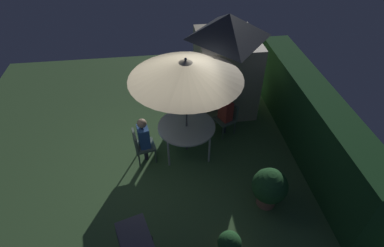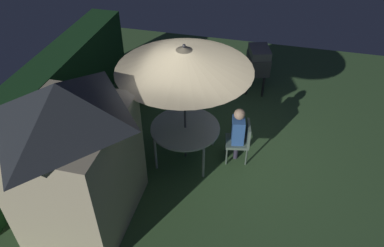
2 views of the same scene
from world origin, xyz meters
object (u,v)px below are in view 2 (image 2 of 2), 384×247
patio_umbrella (184,58)px  person_in_red (125,136)px  patio_table (185,129)px  potted_plant_by_shed (146,81)px  chair_far_side (241,139)px  potted_plant_by_grill (198,68)px  garden_shed (74,156)px  chair_near_shed (122,146)px  bbq_grill (258,61)px  person_in_blue (238,129)px

patio_umbrella → person_in_red: (-0.52, 1.07, -1.55)m
patio_table → person_in_red: 1.20m
patio_table → potted_plant_by_shed: (1.84, 1.50, -0.20)m
chair_far_side → potted_plant_by_grill: bearing=29.4°
potted_plant_by_shed → person_in_red: size_ratio=0.75×
garden_shed → potted_plant_by_grill: 4.97m
patio_umbrella → chair_near_shed: (-0.56, 1.15, -1.81)m
chair_near_shed → potted_plant_by_shed: potted_plant_by_shed is taller
bbq_grill → potted_plant_by_grill: bbq_grill is taller
chair_far_side → person_in_blue: person_in_blue is taller
person_in_blue → bbq_grill: bearing=-2.5°
patio_umbrella → potted_plant_by_shed: bearing=39.1°
chair_near_shed → chair_far_side: 2.40m
person_in_blue → person_in_red: bearing=109.0°
bbq_grill → chair_far_side: (-2.73, 0.03, -0.33)m
garden_shed → potted_plant_by_shed: garden_shed is taller
patio_table → bbq_grill: size_ratio=1.16×
person_in_blue → chair_near_shed: bearing=109.2°
potted_plant_by_grill → person_in_red: 3.54m
chair_near_shed → chair_far_side: size_ratio=1.00×
garden_shed → chair_far_side: 3.33m
potted_plant_by_shed → potted_plant_by_grill: size_ratio=1.23×
potted_plant_by_grill → garden_shed: bearing=169.2°
patio_umbrella → potted_plant_by_grill: 3.52m
potted_plant_by_grill → patio_umbrella: bearing=-172.0°
garden_shed → person_in_red: garden_shed is taller
patio_umbrella → patio_table: bearing=0.0°
garden_shed → chair_near_shed: 1.58m
patio_table → person_in_blue: size_ratio=1.10×
chair_far_side → potted_plant_by_grill: (2.72, 1.53, -0.09)m
chair_near_shed → potted_plant_by_grill: bearing=-11.9°
person_in_red → potted_plant_by_grill: bearing=-10.8°
patio_umbrella → chair_far_side: (0.22, -1.12, -1.81)m
potted_plant_by_grill → person_in_blue: size_ratio=0.61×
chair_far_side → potted_plant_by_shed: size_ratio=0.95×
garden_shed → potted_plant_by_shed: (3.70, 0.17, -0.88)m
chair_near_shed → potted_plant_by_shed: (2.40, 0.35, 0.01)m
garden_shed → person_in_blue: size_ratio=2.20×
chair_far_side → person_in_blue: bearing=101.2°
chair_near_shed → chair_far_side: (0.78, -2.27, 0.00)m
potted_plant_by_shed → person_in_blue: (-1.64, -2.53, 0.25)m
garden_shed → patio_table: 2.38m
patio_table → chair_far_side: bearing=-78.8°
patio_table → chair_near_shed: chair_near_shed is taller
bbq_grill → potted_plant_by_shed: bearing=112.8°
patio_umbrella → potted_plant_by_grill: bearing=8.0°
bbq_grill → potted_plant_by_grill: (-0.02, 1.56, -0.41)m
bbq_grill → potted_plant_by_grill: 1.62m
patio_umbrella → chair_near_shed: bearing=115.8°
garden_shed → chair_far_side: (2.07, -2.44, -0.89)m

